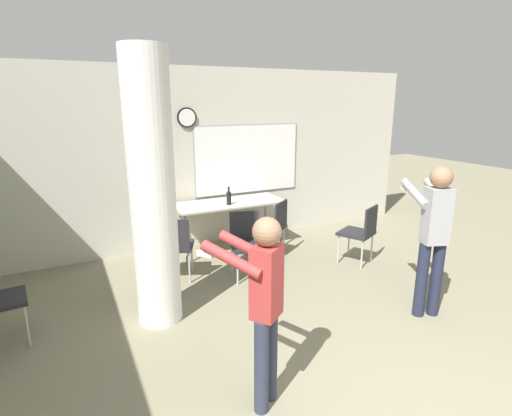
% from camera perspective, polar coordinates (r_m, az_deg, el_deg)
% --- Properties ---
extents(wall_back, '(8.00, 0.15, 2.80)m').
position_cam_1_polar(wall_back, '(6.44, -8.10, 6.94)').
color(wall_back, beige).
rests_on(wall_back, ground_plane).
extents(support_pillar, '(0.46, 0.46, 2.80)m').
position_cam_1_polar(support_pillar, '(4.13, -14.56, 2.08)').
color(support_pillar, white).
rests_on(support_pillar, ground_plane).
extents(folding_table, '(1.69, 0.68, 0.78)m').
position_cam_1_polar(folding_table, '(6.21, -3.88, 0.37)').
color(folding_table, beige).
rests_on(folding_table, ground_plane).
extents(bottle_on_table, '(0.08, 0.08, 0.28)m').
position_cam_1_polar(bottle_on_table, '(6.01, -3.91, 1.46)').
color(bottle_on_table, black).
rests_on(bottle_on_table, folding_table).
extents(waste_bin, '(0.29, 0.29, 0.34)m').
position_cam_1_polar(waste_bin, '(5.93, -0.39, -5.92)').
color(waste_bin, gray).
rests_on(waste_bin, ground_plane).
extents(chair_table_right, '(0.62, 0.62, 0.87)m').
position_cam_1_polar(chair_table_right, '(5.97, 2.40, -2.32)').
color(chair_table_right, '#232328').
rests_on(chair_table_right, ground_plane).
extents(chair_mid_room, '(0.59, 0.59, 0.87)m').
position_cam_1_polar(chair_mid_room, '(5.89, 14.79, -3.06)').
color(chair_mid_room, '#232328').
rests_on(chair_mid_room, ground_plane).
extents(chair_table_front, '(0.52, 0.52, 0.87)m').
position_cam_1_polar(chair_table_front, '(5.31, -1.37, -4.56)').
color(chair_table_front, '#232328').
rests_on(chair_table_front, ground_plane).
extents(chair_table_left, '(0.57, 0.57, 0.87)m').
position_cam_1_polar(chair_table_left, '(5.28, -11.47, -4.99)').
color(chair_table_left, '#232328').
rests_on(chair_table_left, ground_plane).
extents(person_playing_side, '(0.52, 0.69, 1.66)m').
position_cam_1_polar(person_playing_side, '(4.61, 24.01, -2.86)').
color(person_playing_side, '#1E2338').
rests_on(person_playing_side, ground_plane).
extents(person_playing_front, '(0.56, 0.60, 1.52)m').
position_cam_1_polar(person_playing_front, '(2.98, 1.05, -12.92)').
color(person_playing_front, '#2D3347').
rests_on(person_playing_front, ground_plane).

